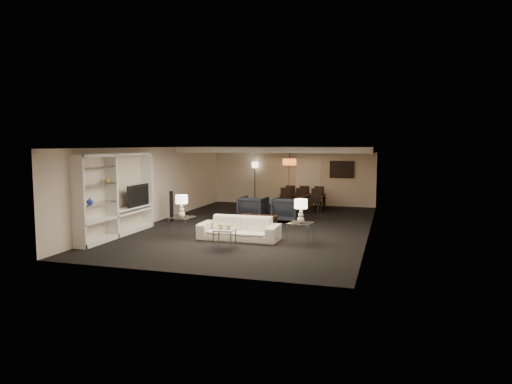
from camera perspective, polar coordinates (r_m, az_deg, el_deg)
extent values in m
plane|color=black|center=(14.53, 0.00, -4.32)|extent=(11.00, 11.00, 0.00)
cube|color=silver|center=(14.29, 0.00, 5.59)|extent=(7.00, 11.00, 0.02)
cube|color=beige|center=(19.67, 4.59, 2.04)|extent=(7.00, 0.02, 2.50)
cube|color=beige|center=(9.26, -9.80, -2.49)|extent=(7.00, 0.02, 2.50)
cube|color=beige|center=(15.71, -12.32, 0.93)|extent=(0.02, 11.00, 2.50)
cube|color=beige|center=(13.77, 14.09, 0.19)|extent=(0.02, 11.00, 2.50)
cube|color=silver|center=(17.67, 3.26, 5.34)|extent=(7.00, 4.00, 0.20)
cube|color=beige|center=(19.80, 1.99, 1.94)|extent=(1.50, 0.12, 2.40)
cube|color=silver|center=(19.52, 6.58, 1.40)|extent=(0.90, 0.05, 2.10)
cube|color=#142D38|center=(19.29, 10.69, 2.77)|extent=(0.95, 0.04, 0.65)
cylinder|color=#D8591E|center=(17.62, 4.20, 3.77)|extent=(0.52, 0.52, 0.24)
imported|color=beige|center=(12.43, -2.14, -4.58)|extent=(2.19, 0.86, 0.64)
imported|color=black|center=(15.70, -0.34, -2.04)|extent=(0.95, 0.97, 0.81)
imported|color=black|center=(15.40, 3.94, -2.21)|extent=(0.96, 0.98, 0.81)
sphere|color=#D8C172|center=(11.40, -4.40, -4.23)|extent=(0.16, 0.16, 0.16)
sphere|color=#DAC373|center=(11.33, -3.46, -4.34)|extent=(0.14, 0.14, 0.14)
imported|color=black|center=(14.14, -14.91, -0.41)|extent=(1.13, 0.15, 0.65)
imported|color=#2535A4|center=(12.43, -20.08, -1.07)|extent=(0.17, 0.17, 0.18)
imported|color=#AB8839|center=(13.00, -18.13, 1.46)|extent=(0.15, 0.15, 0.16)
cube|color=black|center=(15.64, -10.52, -1.77)|extent=(0.14, 0.14, 1.03)
imported|color=black|center=(18.23, 5.86, -1.26)|extent=(1.77, 1.01, 0.61)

